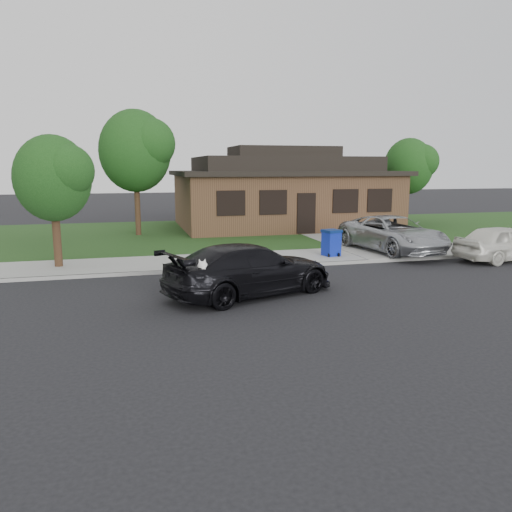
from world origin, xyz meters
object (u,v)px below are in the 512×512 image
object	(u,v)px
minivan	(393,234)
white_compact	(505,243)
sedan	(250,270)
recycling_bin	(331,243)

from	to	relation	value
minivan	white_compact	xyz separation A→B (m)	(3.44, -2.45, -0.17)
sedan	minivan	xyz separation A→B (m)	(7.40, 5.05, 0.13)
white_compact	recycling_bin	world-z (taller)	white_compact
minivan	white_compact	distance (m)	4.23
minivan	recycling_bin	bearing A→B (deg)	178.09
white_compact	recycling_bin	size ratio (longest dim) A/B	3.95
recycling_bin	sedan	bearing A→B (deg)	-148.28
white_compact	recycling_bin	bearing A→B (deg)	64.72
sedan	recycling_bin	xyz separation A→B (m)	(4.52, 4.75, -0.09)
sedan	recycling_bin	distance (m)	6.56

